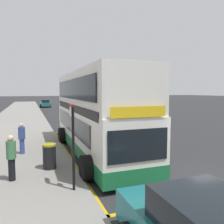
% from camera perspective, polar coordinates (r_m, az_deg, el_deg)
% --- Properties ---
extents(ground_plane, '(260.00, 260.00, 0.00)m').
position_cam_1_polar(ground_plane, '(38.92, -11.43, 0.14)').
color(ground_plane, '#28282B').
extents(pavement_near, '(6.00, 76.00, 0.14)m').
position_cam_1_polar(pavement_near, '(38.50, -21.78, -0.08)').
color(pavement_near, gray).
rests_on(pavement_near, ground).
extents(double_decker_bus, '(3.22, 10.78, 4.40)m').
position_cam_1_polar(double_decker_bus, '(12.50, -4.44, -0.85)').
color(double_decker_bus, white).
rests_on(double_decker_bus, ground).
extents(bus_bay_markings, '(3.12, 13.38, 0.01)m').
position_cam_1_polar(bus_bay_markings, '(13.06, -4.53, -9.79)').
color(bus_bay_markings, gold).
rests_on(bus_bay_markings, ground).
extents(bus_stop_sign, '(0.09, 0.51, 2.82)m').
position_cam_1_polar(bus_stop_sign, '(7.59, -9.83, -7.04)').
color(bus_stop_sign, black).
rests_on(bus_stop_sign, pavement_near).
extents(parked_car_teal_far, '(2.09, 4.20, 1.62)m').
position_cam_1_polar(parked_car_teal_far, '(50.13, -16.42, 2.07)').
color(parked_car_teal_far, '#196066').
rests_on(parked_car_teal_far, ground).
extents(parked_car_maroon_behind, '(2.09, 4.20, 1.62)m').
position_cam_1_polar(parked_car_maroon_behind, '(25.19, 5.24, -0.68)').
color(parked_car_maroon_behind, maroon).
rests_on(parked_car_maroon_behind, ground).
extents(parked_car_grey_ahead, '(2.09, 4.20, 1.62)m').
position_cam_1_polar(parked_car_grey_ahead, '(47.12, -7.30, 2.05)').
color(parked_car_grey_ahead, slate).
rests_on(parked_car_grey_ahead, ground).
extents(pedestrian_waiting_near_sign, '(0.34, 0.34, 1.61)m').
position_cam_1_polar(pedestrian_waiting_near_sign, '(12.73, -21.74, -5.91)').
color(pedestrian_waiting_near_sign, '#33478C').
rests_on(pedestrian_waiting_near_sign, pavement_near).
extents(pedestrian_further_back, '(0.34, 0.34, 1.68)m').
position_cam_1_polar(pedestrian_further_back, '(9.12, -24.00, -10.05)').
color(pedestrian_further_back, black).
rests_on(pedestrian_further_back, pavement_near).
extents(litter_bin, '(0.57, 0.57, 1.05)m').
position_cam_1_polar(litter_bin, '(10.06, -15.45, -10.64)').
color(litter_bin, black).
rests_on(litter_bin, pavement_near).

